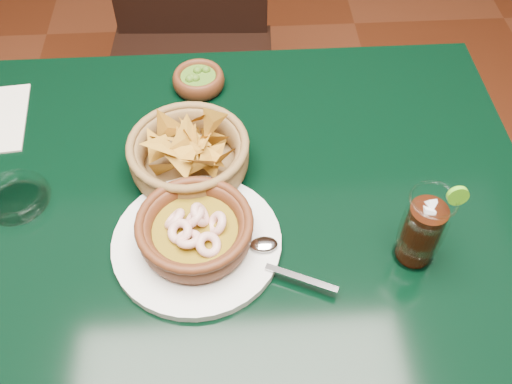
{
  "coord_description": "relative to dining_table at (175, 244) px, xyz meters",
  "views": [
    {
      "loc": [
        0.11,
        -0.56,
        1.48
      ],
      "look_at": [
        0.14,
        -0.02,
        0.81
      ],
      "focal_mm": 40.0,
      "sensor_mm": 36.0,
      "label": 1
    }
  ],
  "objects": [
    {
      "name": "ground",
      "position": [
        0.0,
        0.0,
        -0.65
      ],
      "size": [
        7.0,
        7.0,
        0.0
      ],
      "primitive_type": "plane",
      "color": "#471C0C",
      "rests_on": "ground"
    },
    {
      "name": "dining_table",
      "position": [
        0.0,
        0.0,
        0.0
      ],
      "size": [
        1.2,
        0.8,
        0.75
      ],
      "color": "black",
      "rests_on": "ground"
    },
    {
      "name": "dining_chair",
      "position": [
        0.0,
        0.71,
        -0.12
      ],
      "size": [
        0.47,
        0.47,
        0.96
      ],
      "color": "black",
      "rests_on": "ground"
    },
    {
      "name": "shrimp_plate",
      "position": [
        0.05,
        -0.07,
        0.13
      ],
      "size": [
        0.33,
        0.26,
        0.08
      ],
      "color": "silver",
      "rests_on": "dining_table"
    },
    {
      "name": "chip_basket",
      "position": [
        0.04,
        0.08,
        0.14
      ],
      "size": [
        0.23,
        0.23,
        0.15
      ],
      "color": "brown",
      "rests_on": "dining_table"
    },
    {
      "name": "guacamole_ramekin",
      "position": [
        0.05,
        0.29,
        0.12
      ],
      "size": [
        0.12,
        0.12,
        0.04
      ],
      "color": "#472110",
      "rests_on": "dining_table"
    },
    {
      "name": "cola_drink",
      "position": [
        0.37,
        -0.11,
        0.17
      ],
      "size": [
        0.13,
        0.13,
        0.15
      ],
      "color": "white",
      "rests_on": "dining_table"
    },
    {
      "name": "glass_ashtray",
      "position": [
        -0.24,
        0.03,
        0.11
      ],
      "size": [
        0.12,
        0.12,
        0.03
      ],
      "color": "white",
      "rests_on": "dining_table"
    }
  ]
}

